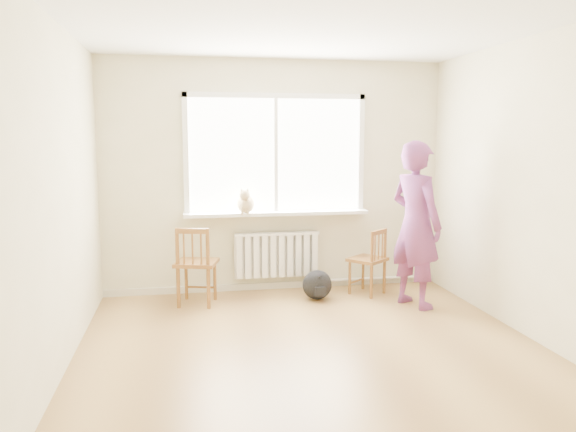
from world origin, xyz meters
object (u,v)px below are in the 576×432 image
chair_right (371,261)px  backpack (317,285)px  person (416,225)px  chair_left (196,266)px  cat (245,203)px

chair_right → backpack: chair_right is taller
person → backpack: size_ratio=5.33×
backpack → person: bearing=-23.2°
chair_left → cat: (0.58, 0.32, 0.64)m
chair_left → chair_right: 1.99m
chair_left → cat: cat is taller
chair_right → backpack: bearing=-32.6°
backpack → chair_left: bearing=179.1°
cat → person: bearing=-14.1°
person → chair_left: bearing=55.4°
chair_left → backpack: size_ratio=2.60×
chair_left → person: bearing=-175.7°
chair_right → backpack: size_ratio=2.31×
chair_left → chair_right: chair_left is taller
chair_right → cat: (-1.41, 0.26, 0.68)m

